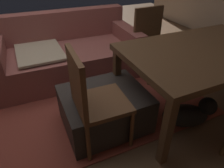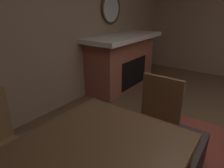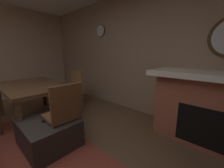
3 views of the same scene
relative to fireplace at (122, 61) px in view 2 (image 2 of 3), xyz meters
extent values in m
cube|color=#9E846B|center=(1.44, -0.38, 0.79)|extent=(7.39, 0.12, 2.68)
cube|color=#9E5642|center=(0.00, -0.02, -0.05)|extent=(1.64, 0.60, 1.00)
cube|color=black|center=(0.00, 0.24, -0.20)|extent=(0.90, 0.10, 0.56)
cube|color=white|center=(0.00, 0.03, 0.49)|extent=(1.88, 0.76, 0.08)
torus|color=#4C331E|center=(0.00, -0.29, 1.02)|extent=(0.61, 0.05, 0.61)
cylinder|color=silver|center=(0.00, -0.29, 1.02)|extent=(0.51, 0.01, 0.51)
cube|color=#2D2826|center=(1.81, 1.64, -0.35)|extent=(0.81, 0.68, 0.39)
cube|color=black|center=(1.79, 1.64, -0.14)|extent=(0.07, 0.17, 0.02)
cube|color=#513823|center=(2.08, 1.01, -0.21)|extent=(0.07, 0.07, 0.68)
cube|color=brown|center=(1.72, 1.47, -0.12)|extent=(0.45, 0.45, 0.04)
cube|color=brown|center=(1.52, 1.47, 0.14)|extent=(0.06, 0.44, 0.48)
cylinder|color=brown|center=(1.93, 1.66, -0.34)|extent=(0.04, 0.04, 0.41)
cylinder|color=brown|center=(1.91, 1.26, -0.34)|extent=(0.04, 0.04, 0.41)
cylinder|color=brown|center=(1.53, 1.67, -0.34)|extent=(0.04, 0.04, 0.41)
cylinder|color=brown|center=(1.51, 1.27, -0.34)|extent=(0.04, 0.04, 0.41)
cube|color=brown|center=(2.82, 0.65, -0.12)|extent=(0.46, 0.46, 0.04)
cylinder|color=brown|center=(2.63, 0.44, -0.34)|extent=(0.04, 0.04, 0.41)
camera|label=1|loc=(1.23, 0.17, 0.99)|focal=32.47mm
camera|label=2|loc=(3.36, 2.15, 1.04)|focal=31.75mm
camera|label=3|loc=(-0.09, 2.33, 0.77)|focal=21.66mm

